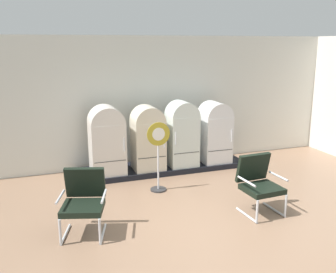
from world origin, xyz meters
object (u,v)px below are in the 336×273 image
refrigerator_0 (107,138)px  armchair_left (84,199)px  armchair_right (259,181)px  refrigerator_3 (215,130)px  sign_stand (158,158)px  refrigerator_1 (148,136)px  refrigerator_2 (182,132)px

refrigerator_0 → armchair_left: refrigerator_0 is taller
refrigerator_0 → armchair_left: 2.42m
armchair_left → armchair_right: bearing=-4.7°
refrigerator_3 → sign_stand: (-1.73, -1.04, -0.19)m
refrigerator_1 → armchair_right: size_ratio=1.41×
refrigerator_3 → armchair_right: 2.56m
refrigerator_2 → armchair_right: bearing=-79.8°
refrigerator_0 → refrigerator_3: refrigerator_0 is taller
refrigerator_2 → armchair_right: 2.55m
refrigerator_3 → armchair_right: bearing=-98.8°
sign_stand → refrigerator_2: bearing=48.7°
refrigerator_0 → sign_stand: 1.34m
refrigerator_2 → sign_stand: size_ratio=1.07×
refrigerator_1 → armchair_right: 2.80m
armchair_left → sign_stand: (1.59, 1.23, 0.13)m
refrigerator_0 → refrigerator_3: bearing=-0.1°
refrigerator_1 → sign_stand: size_ratio=1.02×
refrigerator_2 → sign_stand: (-0.89, -1.01, -0.22)m
refrigerator_3 → armchair_right: size_ratio=1.41×
refrigerator_2 → refrigerator_0: bearing=179.0°
armchair_right → refrigerator_0: bearing=130.6°
refrigerator_3 → armchair_right: (-0.39, -2.51, -0.31)m
refrigerator_0 → refrigerator_1: (0.90, -0.02, -0.02)m
refrigerator_0 → armchair_left: (-0.78, -2.27, -0.34)m
refrigerator_0 → refrigerator_3: 2.54m
armchair_left → sign_stand: bearing=37.5°
armchair_right → armchair_left: bearing=175.3°
armchair_right → refrigerator_1: bearing=116.7°
armchair_right → refrigerator_3: bearing=81.2°
refrigerator_3 → refrigerator_0: bearing=179.9°
refrigerator_3 → armchair_right: refrigerator_3 is taller
refrigerator_1 → refrigerator_3: size_ratio=1.00×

